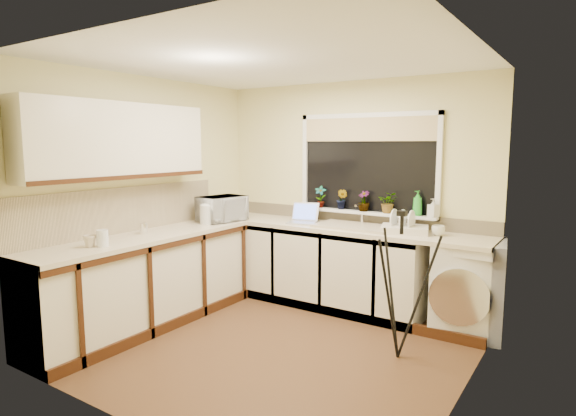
{
  "coord_description": "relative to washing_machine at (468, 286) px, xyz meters",
  "views": [
    {
      "loc": [
        2.32,
        -3.32,
        1.77
      ],
      "look_at": [
        -0.21,
        0.55,
        1.15
      ],
      "focal_mm": 29.81,
      "sensor_mm": 36.0,
      "label": 1
    }
  ],
  "objects": [
    {
      "name": "floor",
      "position": [
        -1.35,
        -1.25,
        -0.44
      ],
      "size": [
        3.2,
        3.2,
        0.0
      ],
      "primitive_type": "plane",
      "color": "#4E351F",
      "rests_on": "ground"
    },
    {
      "name": "ceiling",
      "position": [
        -1.35,
        -1.25,
        2.01
      ],
      "size": [
        3.2,
        3.2,
        0.0
      ],
      "primitive_type": "plane",
      "rotation": [
        3.14,
        0.0,
        0.0
      ],
      "color": "white",
      "rests_on": "ground"
    },
    {
      "name": "wall_back",
      "position": [
        -1.35,
        0.25,
        0.78
      ],
      "size": [
        3.2,
        0.0,
        3.2
      ],
      "primitive_type": "plane",
      "rotation": [
        1.57,
        0.0,
        0.0
      ],
      "color": "beige",
      "rests_on": "ground"
    },
    {
      "name": "wall_front",
      "position": [
        -1.35,
        -2.75,
        0.78
      ],
      "size": [
        3.2,
        0.0,
        3.2
      ],
      "primitive_type": "plane",
      "rotation": [
        -1.57,
        0.0,
        0.0
      ],
      "color": "beige",
      "rests_on": "ground"
    },
    {
      "name": "wall_left",
      "position": [
        -2.95,
        -1.25,
        0.78
      ],
      "size": [
        0.0,
        3.0,
        3.0
      ],
      "primitive_type": "plane",
      "rotation": [
        1.57,
        0.0,
        1.57
      ],
      "color": "beige",
      "rests_on": "ground"
    },
    {
      "name": "wall_right",
      "position": [
        0.25,
        -1.25,
        0.78
      ],
      "size": [
        0.0,
        3.0,
        3.0
      ],
      "primitive_type": "plane",
      "rotation": [
        1.57,
        0.0,
        -1.57
      ],
      "color": "beige",
      "rests_on": "ground"
    },
    {
      "name": "base_cabinet_back",
      "position": [
        -1.68,
        -0.05,
        -0.01
      ],
      "size": [
        2.55,
        0.6,
        0.86
      ],
      "primitive_type": "cube",
      "color": "silver",
      "rests_on": "floor"
    },
    {
      "name": "base_cabinet_left",
      "position": [
        -2.65,
        -1.55,
        -0.01
      ],
      "size": [
        0.54,
        2.4,
        0.86
      ],
      "primitive_type": "cube",
      "color": "silver",
      "rests_on": "floor"
    },
    {
      "name": "worktop_back",
      "position": [
        -1.35,
        -0.05,
        0.44
      ],
      "size": [
        3.2,
        0.6,
        0.04
      ],
      "primitive_type": "cube",
      "color": "beige",
      "rests_on": "base_cabinet_back"
    },
    {
      "name": "worktop_left",
      "position": [
        -2.65,
        -1.55,
        0.44
      ],
      "size": [
        0.6,
        2.4,
        0.04
      ],
      "primitive_type": "cube",
      "color": "beige",
      "rests_on": "base_cabinet_left"
    },
    {
      "name": "upper_cabinet",
      "position": [
        -2.79,
        -1.7,
        1.36
      ],
      "size": [
        0.28,
        1.9,
        0.7
      ],
      "primitive_type": "cube",
      "color": "silver",
      "rests_on": "wall_left"
    },
    {
      "name": "splashback_left",
      "position": [
        -2.94,
        -1.55,
        0.68
      ],
      "size": [
        0.02,
        2.4,
        0.45
      ],
      "primitive_type": "cube",
      "color": "beige",
      "rests_on": "wall_left"
    },
    {
      "name": "splashback_back",
      "position": [
        -1.35,
        0.24,
        0.53
      ],
      "size": [
        3.2,
        0.02,
        0.14
      ],
      "primitive_type": "cube",
      "color": "beige",
      "rests_on": "wall_back"
    },
    {
      "name": "window_glass",
      "position": [
        -1.15,
        0.24,
        1.11
      ],
      "size": [
        1.5,
        0.02,
        1.0
      ],
      "primitive_type": "cube",
      "color": "black",
      "rests_on": "wall_back"
    },
    {
      "name": "window_blind",
      "position": [
        -1.15,
        0.21,
        1.48
      ],
      "size": [
        1.5,
        0.02,
        0.25
      ],
      "primitive_type": "cube",
      "color": "tan",
      "rests_on": "wall_back"
    },
    {
      "name": "windowsill",
      "position": [
        -1.15,
        0.18,
        0.59
      ],
      "size": [
        1.6,
        0.14,
        0.03
      ],
      "primitive_type": "cube",
      "color": "white",
      "rests_on": "wall_back"
    },
    {
      "name": "sink",
      "position": [
        -1.15,
        -0.05,
        0.47
      ],
      "size": [
        0.82,
        0.46,
        0.03
      ],
      "primitive_type": "cube",
      "color": "tan",
      "rests_on": "worktop_back"
    },
    {
      "name": "faucet",
      "position": [
        -1.15,
        0.13,
        0.58
      ],
      "size": [
        0.03,
        0.03,
        0.24
      ],
      "primitive_type": "cylinder",
      "color": "silver",
      "rests_on": "worktop_back"
    },
    {
      "name": "washing_machine",
      "position": [
        0.0,
        0.0,
        0.0
      ],
      "size": [
        0.71,
        0.69,
        0.89
      ],
      "primitive_type": "cube",
      "rotation": [
        0.0,
        0.0,
        0.15
      ],
      "color": "silver",
      "rests_on": "floor"
    },
    {
      "name": "laptop",
      "position": [
        -1.77,
        -0.07,
        0.51
      ],
      "size": [
        0.36,
        0.36,
        0.21
      ],
      "rotation": [
        0.0,
        0.0,
        0.24
      ],
      "color": "#A8A7AF",
      "rests_on": "worktop_back"
    },
    {
      "name": "kettle",
      "position": [
        -2.61,
        -0.72,
        0.56
      ],
      "size": [
        0.15,
        0.15,
        0.2
      ],
      "primitive_type": "cylinder",
      "color": "silver",
      "rests_on": "worktop_left"
    },
    {
      "name": "dish_rack",
      "position": [
        -0.61,
        -0.04,
        0.49
      ],
      "size": [
        0.53,
        0.45,
        0.07
      ],
      "primitive_type": "cube",
      "rotation": [
        0.0,
        0.0,
        0.3
      ],
      "color": "beige",
      "rests_on": "worktop_back"
    },
    {
      "name": "tripod",
      "position": [
        -0.34,
        -0.88,
        0.17
      ],
      "size": [
        0.78,
        0.78,
        1.24
      ],
      "primitive_type": null,
      "rotation": [
        0.0,
        0.0,
        0.31
      ],
      "color": "black",
      "rests_on": "floor"
    },
    {
      "name": "glass_jug",
      "position": [
        -2.56,
        -2.08,
        0.53
      ],
      "size": [
        0.1,
        0.1,
        0.14
      ],
      "primitive_type": "cylinder",
      "color": "white",
      "rests_on": "worktop_left"
    },
    {
      "name": "steel_jar",
      "position": [
        -2.73,
        -1.5,
        0.51
      ],
      "size": [
        0.08,
        0.08,
        0.11
      ],
      "primitive_type": "cylinder",
      "color": "white",
      "rests_on": "worktop_left"
    },
    {
      "name": "microwave",
      "position": [
        -2.6,
        -0.48,
        0.6
      ],
      "size": [
        0.42,
        0.56,
        0.28
      ],
      "primitive_type": "imported",
      "rotation": [
        0.0,
        0.0,
        1.42
      ],
      "color": "silver",
      "rests_on": "worktop_left"
    },
    {
      "name": "plant_a",
      "position": [
        -1.68,
        0.16,
        0.73
      ],
      "size": [
        0.15,
        0.12,
        0.25
      ],
      "primitive_type": "imported",
      "rotation": [
        0.0,
        0.0,
        0.32
      ],
      "color": "#999999",
      "rests_on": "windowsill"
    },
    {
      "name": "plant_b",
      "position": [
        -1.42,
        0.17,
        0.72
      ],
      "size": [
        0.14,
        0.12,
        0.22
      ],
      "primitive_type": "imported",
      "rotation": [
        0.0,
        0.0,
        -0.18
      ],
      "color": "#999999",
      "rests_on": "windowsill"
    },
    {
      "name": "plant_c",
      "position": [
        -1.15,
        0.15,
        0.72
      ],
      "size": [
        0.15,
        0.15,
        0.22
      ],
      "primitive_type": "imported",
      "rotation": [
        0.0,
        0.0,
        -0.23
      ],
      "color": "#999999",
      "rests_on": "windowsill"
    },
    {
      "name": "plant_d",
      "position": [
        -0.87,
        0.17,
        0.72
      ],
      "size": [
        0.23,
        0.21,
        0.22
      ],
      "primitive_type": "imported",
      "rotation": [
        0.0,
        0.0,
        0.2
      ],
      "color": "#999999",
      "rests_on": "windowsill"
    },
    {
      "name": "soap_bottle_green",
      "position": [
        -0.56,
        0.16,
        0.73
      ],
      "size": [
        0.13,
        0.13,
        0.25
      ],
      "primitive_type": "imported",
      "rotation": [
        0.0,
        0.0,
        -0.35
      ],
      "color": "green",
      "rests_on": "windowsill"
    },
    {
      "name": "soap_bottle_clear",
      "position": [
        -0.4,
        0.16,
        0.7
      ],
      "size": [
        0.11,
        0.11,
        0.19
      ],
      "primitive_type": "imported",
      "rotation": [
        0.0,
        0.0,
        -0.37
      ],
      "color": "#999999",
      "rests_on": "windowsill"
    },
    {
      "name": "cup_back",
      "position": [
        -0.29,
        -0.01,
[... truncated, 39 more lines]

